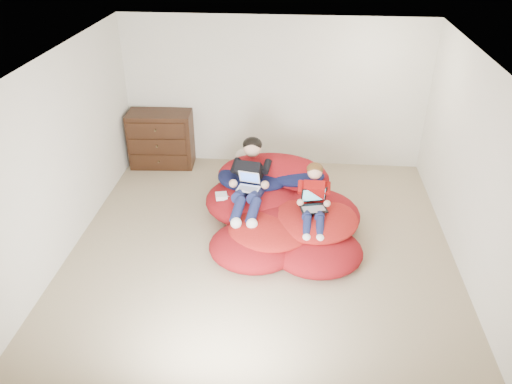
% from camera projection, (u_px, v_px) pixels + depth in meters
% --- Properties ---
extents(room_shell, '(5.10, 5.10, 2.77)m').
position_uv_depth(room_shell, '(262.00, 231.00, 6.59)').
color(room_shell, tan).
rests_on(room_shell, ground).
extents(dresser, '(1.09, 0.63, 0.96)m').
position_uv_depth(dresser, '(161.00, 139.00, 8.52)').
color(dresser, '#311B0D').
rests_on(dresser, ground).
extents(beanbag_pile, '(2.22, 2.32, 0.84)m').
position_uv_depth(beanbag_pile, '(280.00, 210.00, 6.98)').
color(beanbag_pile, maroon).
rests_on(beanbag_pile, ground).
extents(cream_pillow, '(0.41, 0.26, 0.26)m').
position_uv_depth(cream_pillow, '(249.00, 156.00, 7.62)').
color(cream_pillow, beige).
rests_on(cream_pillow, beanbag_pile).
extents(older_boy, '(0.44, 1.38, 0.75)m').
position_uv_depth(older_boy, '(250.00, 176.00, 6.95)').
color(older_boy, black).
rests_on(older_boy, beanbag_pile).
extents(younger_boy, '(0.30, 0.99, 0.69)m').
position_uv_depth(younger_boy, '(314.00, 197.00, 6.57)').
color(younger_boy, '#9C100D').
rests_on(younger_boy, beanbag_pile).
extents(laptop_white, '(0.33, 0.34, 0.21)m').
position_uv_depth(laptop_white, '(249.00, 184.00, 6.85)').
color(laptop_white, white).
rests_on(laptop_white, older_boy).
extents(laptop_black, '(0.39, 0.38, 0.25)m').
position_uv_depth(laptop_black, '(314.00, 203.00, 6.56)').
color(laptop_black, black).
rests_on(laptop_black, younger_boy).
extents(power_adapter, '(0.19, 0.19, 0.06)m').
position_uv_depth(power_adapter, '(221.00, 196.00, 6.99)').
color(power_adapter, white).
rests_on(power_adapter, beanbag_pile).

